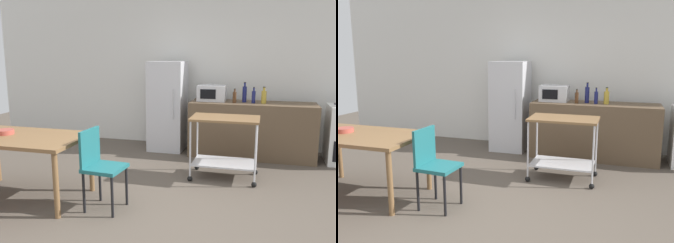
% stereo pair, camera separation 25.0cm
% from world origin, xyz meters
% --- Properties ---
extents(ground_plane, '(12.00, 12.00, 0.00)m').
position_xyz_m(ground_plane, '(0.00, 0.00, 0.00)').
color(ground_plane, brown).
extents(back_wall, '(8.40, 0.12, 2.90)m').
position_xyz_m(back_wall, '(0.00, 3.20, 1.45)').
color(back_wall, silver).
rests_on(back_wall, ground_plane).
extents(kitchen_counter, '(2.00, 0.64, 0.90)m').
position_xyz_m(kitchen_counter, '(0.90, 2.60, 0.45)').
color(kitchen_counter, brown).
rests_on(kitchen_counter, ground_plane).
extents(dining_table, '(1.50, 0.90, 0.75)m').
position_xyz_m(dining_table, '(-1.63, 0.16, 0.67)').
color(dining_table, brown).
rests_on(dining_table, ground_plane).
extents(chair_teal, '(0.43, 0.43, 0.89)m').
position_xyz_m(chair_teal, '(-0.61, 0.11, 0.52)').
color(chair_teal, '#1E666B').
rests_on(chair_teal, ground_plane).
extents(refrigerator, '(0.60, 0.63, 1.55)m').
position_xyz_m(refrigerator, '(-0.55, 2.70, 0.78)').
color(refrigerator, silver).
rests_on(refrigerator, ground_plane).
extents(kitchen_cart, '(0.91, 0.57, 0.85)m').
position_xyz_m(kitchen_cart, '(0.59, 1.44, 0.57)').
color(kitchen_cart, brown).
rests_on(kitchen_cart, ground_plane).
extents(microwave, '(0.46, 0.35, 0.26)m').
position_xyz_m(microwave, '(0.23, 2.65, 1.03)').
color(microwave, silver).
rests_on(microwave, kitchen_counter).
extents(bottle_olive_oil, '(0.06, 0.06, 0.23)m').
position_xyz_m(bottle_olive_oil, '(0.62, 2.51, 0.99)').
color(bottle_olive_oil, '#4C2D19').
rests_on(bottle_olive_oil, kitchen_counter).
extents(bottle_vinegar, '(0.07, 0.07, 0.33)m').
position_xyz_m(bottle_vinegar, '(0.77, 2.62, 1.04)').
color(bottle_vinegar, navy).
rests_on(bottle_vinegar, kitchen_counter).
extents(bottle_sesame_oil, '(0.06, 0.06, 0.26)m').
position_xyz_m(bottle_sesame_oil, '(0.91, 2.54, 1.01)').
color(bottle_sesame_oil, navy).
rests_on(bottle_sesame_oil, kitchen_counter).
extents(bottle_soda, '(0.08, 0.08, 0.26)m').
position_xyz_m(bottle_soda, '(1.07, 2.57, 1.01)').
color(bottle_soda, gold).
rests_on(bottle_soda, kitchen_counter).
extents(fruit_bowl, '(0.21, 0.21, 0.05)m').
position_xyz_m(fruit_bowl, '(-1.86, 0.19, 0.78)').
color(fruit_bowl, '#B24C3F').
rests_on(fruit_bowl, dining_table).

